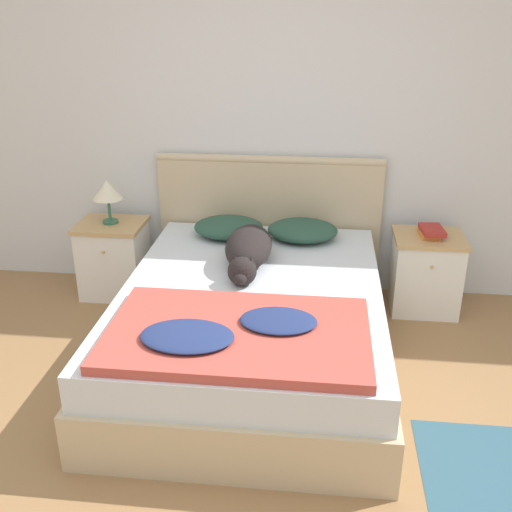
% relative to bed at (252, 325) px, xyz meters
% --- Properties ---
extents(ground_plane, '(16.00, 16.00, 0.00)m').
position_rel_bed_xyz_m(ground_plane, '(-0.06, -1.02, -0.25)').
color(ground_plane, '#997047').
extents(wall_back, '(9.00, 0.06, 2.55)m').
position_rel_bed_xyz_m(wall_back, '(-0.06, 1.11, 1.03)').
color(wall_back, silver).
rests_on(wall_back, ground_plane).
extents(bed, '(1.52, 2.04, 0.50)m').
position_rel_bed_xyz_m(bed, '(0.00, 0.00, 0.00)').
color(bed, '#C6B28E').
rests_on(bed, ground_plane).
extents(headboard, '(1.60, 0.06, 1.01)m').
position_rel_bed_xyz_m(headboard, '(-0.00, 1.04, 0.28)').
color(headboard, '#C6B28E').
rests_on(headboard, ground_plane).
extents(nightstand_left, '(0.47, 0.41, 0.55)m').
position_rel_bed_xyz_m(nightstand_left, '(-1.11, 0.81, 0.03)').
color(nightstand_left, white).
rests_on(nightstand_left, ground_plane).
extents(nightstand_right, '(0.47, 0.41, 0.55)m').
position_rel_bed_xyz_m(nightstand_right, '(1.11, 0.81, 0.03)').
color(nightstand_right, white).
rests_on(nightstand_right, ground_plane).
extents(pillow_left, '(0.48, 0.40, 0.12)m').
position_rel_bed_xyz_m(pillow_left, '(-0.25, 0.77, 0.32)').
color(pillow_left, '#284C3D').
rests_on(pillow_left, bed).
extents(pillow_right, '(0.48, 0.40, 0.12)m').
position_rel_bed_xyz_m(pillow_right, '(0.25, 0.77, 0.32)').
color(pillow_right, '#284C3D').
rests_on(pillow_right, bed).
extents(quilt, '(1.26, 0.79, 0.09)m').
position_rel_bed_xyz_m(quilt, '(-0.01, -0.58, 0.29)').
color(quilt, '#BC4C42').
rests_on(quilt, bed).
extents(dog, '(0.28, 0.78, 0.22)m').
position_rel_bed_xyz_m(dog, '(-0.05, 0.29, 0.36)').
color(dog, black).
rests_on(dog, bed).
extents(book_stack, '(0.16, 0.23, 0.06)m').
position_rel_bed_xyz_m(book_stack, '(1.11, 0.80, 0.33)').
color(book_stack, orange).
rests_on(book_stack, nightstand_right).
extents(table_lamp, '(0.21, 0.21, 0.31)m').
position_rel_bed_xyz_m(table_lamp, '(-1.11, 0.81, 0.53)').
color(table_lamp, '#336B4C').
rests_on(table_lamp, nightstand_left).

